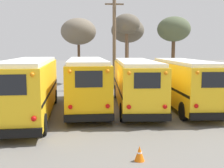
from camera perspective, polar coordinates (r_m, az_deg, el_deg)
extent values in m
plane|color=#66635E|center=(17.97, 0.09, -5.40)|extent=(160.00, 160.00, 0.00)
cube|color=yellow|center=(16.80, -16.29, -0.57)|extent=(2.83, 10.23, 2.76)
cube|color=white|center=(16.68, -16.47, 4.48)|extent=(2.63, 9.82, 0.20)
cube|color=black|center=(12.12, -19.74, -9.44)|extent=(2.42, 0.31, 0.36)
cube|color=black|center=(11.75, -20.11, -0.19)|extent=(1.30, 0.09, 0.83)
sphere|color=red|center=(11.81, -15.62, -6.81)|extent=(0.22, 0.22, 0.22)
sphere|color=orange|center=(11.52, -15.92, 1.84)|extent=(0.18, 0.18, 0.18)
cube|color=black|center=(17.05, -20.24, -1.32)|extent=(0.49, 9.92, 0.14)
cube|color=black|center=(16.69, -12.21, -1.21)|extent=(0.49, 9.92, 0.14)
cylinder|color=black|center=(20.84, -17.63, -2.59)|extent=(0.33, 1.01, 1.00)
cylinder|color=black|center=(20.57, -11.56, -2.53)|extent=(0.33, 1.01, 1.00)
cylinder|color=black|center=(13.23, -13.79, -7.97)|extent=(0.33, 1.01, 1.00)
cube|color=#EAAA0F|center=(18.60, -5.16, 0.33)|extent=(2.67, 9.91, 2.70)
cube|color=white|center=(18.49, -5.21, 4.80)|extent=(2.47, 9.51, 0.20)
cube|color=black|center=(13.92, -4.65, -6.86)|extent=(2.48, 0.26, 0.36)
cube|color=black|center=(13.61, -4.73, 0.99)|extent=(1.34, 0.06, 0.81)
sphere|color=red|center=(13.79, -8.46, -4.66)|extent=(0.22, 0.22, 0.22)
sphere|color=orange|center=(13.55, -8.60, 2.55)|extent=(0.18, 0.18, 0.18)
sphere|color=red|center=(13.84, -0.89, -4.54)|extent=(0.22, 0.22, 0.22)
sphere|color=orange|center=(13.60, -0.90, 2.64)|extent=(0.18, 0.18, 0.18)
cube|color=black|center=(18.64, -8.92, -0.33)|extent=(0.27, 9.65, 0.14)
cube|color=black|center=(18.70, -1.39, -0.23)|extent=(0.27, 9.65, 0.14)
cylinder|color=black|center=(22.37, -8.23, -1.66)|extent=(0.31, 1.02, 1.02)
cylinder|color=black|center=(22.41, -2.42, -1.57)|extent=(0.31, 1.02, 1.02)
cylinder|color=black|center=(15.25, -9.09, -5.80)|extent=(0.31, 1.02, 1.02)
cylinder|color=black|center=(15.30, -0.53, -5.66)|extent=(0.31, 1.02, 1.02)
cube|color=yellow|center=(18.79, 4.77, 0.25)|extent=(2.93, 10.14, 2.60)
cube|color=white|center=(18.67, 4.82, 4.53)|extent=(2.72, 9.73, 0.20)
cube|color=black|center=(14.06, 7.09, -6.77)|extent=(2.44, 0.33, 0.36)
cube|color=black|center=(13.76, 7.19, 0.71)|extent=(1.31, 0.10, 0.78)
sphere|color=red|center=(13.82, 3.45, -4.69)|extent=(0.22, 0.22, 0.22)
sphere|color=orange|center=(13.58, 3.51, 2.22)|extent=(0.18, 0.18, 0.18)
sphere|color=red|center=(14.10, 10.73, -4.57)|extent=(0.22, 0.22, 0.22)
sphere|color=orange|center=(13.86, 10.89, 2.20)|extent=(0.18, 0.18, 0.18)
cube|color=black|center=(18.71, 1.11, -0.35)|extent=(0.56, 9.81, 0.14)
cube|color=black|center=(18.99, 8.37, -0.32)|extent=(0.56, 9.81, 0.14)
cylinder|color=black|center=(22.52, 0.86, -1.53)|extent=(0.33, 1.02, 1.01)
cylinder|color=black|center=(22.73, 6.46, -1.50)|extent=(0.33, 1.02, 1.01)
cylinder|color=black|center=(15.24, 2.15, -5.74)|extent=(0.33, 1.02, 1.01)
cylinder|color=black|center=(15.55, 10.39, -5.59)|extent=(0.33, 1.02, 1.01)
cube|color=yellow|center=(19.25, 14.50, 0.23)|extent=(2.64, 9.48, 2.60)
cube|color=white|center=(19.14, 14.64, 4.40)|extent=(2.44, 9.09, 0.20)
cube|color=black|center=(15.06, 19.83, -6.20)|extent=(2.39, 0.28, 0.36)
cube|color=black|center=(14.78, 20.09, 0.78)|extent=(1.28, 0.07, 0.78)
sphere|color=red|center=(14.62, 16.76, -4.32)|extent=(0.22, 0.22, 0.22)
sphere|color=orange|center=(14.39, 17.00, 2.21)|extent=(0.18, 0.18, 0.18)
cube|color=black|center=(18.96, 11.09, -0.38)|extent=(0.32, 9.21, 0.14)
cube|color=black|center=(19.66, 17.76, -0.32)|extent=(0.32, 9.21, 0.14)
cylinder|color=black|center=(22.39, 9.14, -1.66)|extent=(0.31, 1.03, 1.02)
cylinder|color=black|center=(22.95, 14.45, -1.58)|extent=(0.31, 1.03, 1.02)
cylinder|color=black|center=(15.92, 14.32, -5.38)|extent=(0.31, 1.03, 1.02)
cylinder|color=black|center=(16.69, 21.49, -5.08)|extent=(0.31, 1.03, 1.02)
cylinder|color=brown|center=(27.52, 0.46, 8.66)|extent=(0.34, 0.34, 9.26)
cube|color=brown|center=(27.84, 0.47, 15.92)|extent=(1.80, 0.14, 0.14)
cylinder|color=brown|center=(33.46, 3.16, 4.73)|extent=(0.29, 0.29, 5.00)
ellipsoid|color=#5B5447|center=(33.50, 3.20, 10.83)|extent=(3.86, 3.86, 2.90)
cylinder|color=brown|center=(29.92, 2.97, 5.15)|extent=(0.34, 0.34, 5.73)
ellipsoid|color=#5B5447|center=(30.01, 3.02, 12.10)|extent=(2.80, 2.80, 2.10)
cylinder|color=brown|center=(32.20, -6.73, 4.39)|extent=(0.30, 0.30, 4.76)
ellipsoid|color=#6B6051|center=(32.22, -6.82, 10.56)|extent=(3.95, 3.95, 2.96)
cylinder|color=brown|center=(30.67, 12.27, 4.37)|extent=(0.38, 0.38, 5.01)
ellipsoid|color=#4C563D|center=(30.70, 12.45, 10.84)|extent=(3.48, 3.48, 2.61)
cone|color=orange|center=(10.14, 5.61, -13.87)|extent=(0.36, 0.36, 0.54)
cylinder|color=white|center=(10.13, 5.61, -13.72)|extent=(0.17, 0.17, 0.05)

